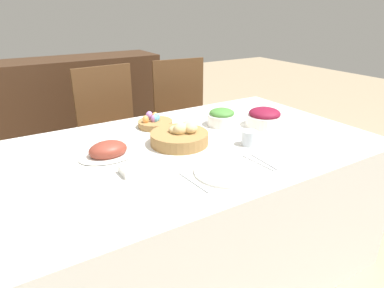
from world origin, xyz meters
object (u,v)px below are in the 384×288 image
Objects in this scene: sideboard at (69,114)px; knife at (258,163)px; ham_platter at (108,151)px; green_salad_bowl at (222,117)px; beet_salad_bowl at (264,117)px; fork at (194,182)px; chair_far_center at (114,133)px; spoon at (264,161)px; butter_dish at (137,169)px; bread_basket at (180,136)px; drinking_cup at (249,138)px; egg_basket at (155,122)px; chair_far_right at (185,119)px; dinner_plate at (228,172)px.

knife is (0.34, -2.02, 0.26)m from sideboard.
knife is at bearing -38.28° from ham_platter.
beet_salad_bowl reaches higher than green_salad_bowl.
ham_platter reaches higher than fork.
spoon is (0.25, -1.21, 0.20)m from chair_far_center.
chair_far_center reaches higher than knife.
spoon is at bearing -132.78° from beet_salad_bowl.
spoon is at bearing -21.30° from butter_dish.
fork is (0.19, -0.41, -0.02)m from ham_platter.
sideboard is at bearing 85.78° from butter_dish.
butter_dish is (-0.30, -0.17, -0.03)m from bread_basket.
chair_far_center is at bearing 107.41° from drinking_cup.
chair_far_center is 5.12× the size of egg_basket.
spoon is (0.36, 0.00, 0.00)m from fork.
beet_salad_bowl is at bearing -1.42° from bread_basket.
green_salad_bowl is at bearing 41.36° from fork.
sideboard is at bearing 103.95° from spoon.
bread_basket is at bearing -91.37° from chair_far_center.
chair_far_right reaches higher than green_salad_bowl.
spoon is at bearing -99.24° from chair_far_right.
green_salad_bowl is at bearing -71.59° from sideboard.
chair_far_center is at bearing 95.45° from egg_basket.
butter_dish is at bearing 153.87° from knife.
fork is 2.45× the size of drinking_cup.
beet_salad_bowl is at bearing 10.85° from butter_dish.
knife is 0.03m from spoon.
ham_platter is 0.22m from butter_dish.
bread_basket is 1.71× the size of green_salad_bowl.
spoon is 0.54m from butter_dish.
knife is at bearing -176.39° from spoon.
butter_dish is (-0.47, 0.20, 0.01)m from knife.
knife is (0.17, -0.37, -0.04)m from bread_basket.
fork is at bearing -99.61° from chair_far_center.
dinner_plate is 1.45× the size of spoon.
spoon is 2.45× the size of drinking_cup.
knife is at bearing 0.00° from dinner_plate.
bread_basket reaches higher than egg_basket.
beet_salad_bowl reaches higher than spoon.
egg_basket is at bearing -82.75° from sideboard.
ham_platter is 0.66m from drinking_cup.
bread_basket is at bearing 29.78° from butter_dish.
knife is (0.17, -0.66, -0.02)m from egg_basket.
bread_basket is 3.59× the size of drinking_cup.
knife is 0.51m from butter_dish.
chair_far_right is 0.62× the size of sideboard.
ham_platter is (-0.88, -0.80, 0.23)m from chair_far_right.
chair_far_center is 0.85m from green_salad_bowl.
chair_far_right is at bearing 50.71° from butter_dish.
sideboard is 5.99× the size of ham_platter.
beet_salad_bowl is at bearing 34.13° from drinking_cup.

